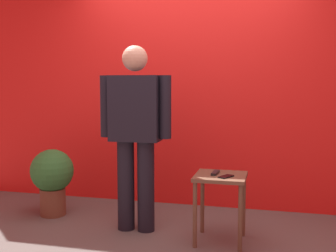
{
  "coord_description": "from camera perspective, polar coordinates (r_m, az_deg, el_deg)",
  "views": [
    {
      "loc": [
        0.89,
        -3.26,
        1.38
      ],
      "look_at": [
        -0.07,
        0.55,
        0.96
      ],
      "focal_mm": 45.07,
      "sensor_mm": 36.0,
      "label": 1
    }
  ],
  "objects": [
    {
      "name": "ground_plane",
      "position": [
        3.65,
        -1.05,
        -16.11
      ],
      "size": [
        12.0,
        12.0,
        0.0
      ],
      "primitive_type": "plane",
      "color": "#59544F"
    },
    {
      "name": "back_wall_red",
      "position": [
        4.68,
        3.21,
        5.55
      ],
      "size": [
        5.69,
        0.12,
        2.68
      ],
      "primitive_type": "cube",
      "color": "red",
      "rests_on": "ground_plane"
    },
    {
      "name": "standing_person",
      "position": [
        3.85,
        -4.43,
        -0.34
      ],
      "size": [
        0.67,
        0.25,
        1.7
      ],
      "color": "black",
      "rests_on": "ground_plane"
    },
    {
      "name": "side_table",
      "position": [
        3.66,
        7.1,
        -8.32
      ],
      "size": [
        0.43,
        0.43,
        0.59
      ],
      "color": "brown",
      "rests_on": "ground_plane"
    },
    {
      "name": "cell_phone",
      "position": [
        3.56,
        7.84,
        -6.78
      ],
      "size": [
        0.13,
        0.16,
        0.01
      ],
      "primitive_type": "cube",
      "rotation": [
        0.0,
        0.0,
        -0.49
      ],
      "color": "black",
      "rests_on": "side_table"
    },
    {
      "name": "tv_remote",
      "position": [
        3.67,
        6.42,
        -6.29
      ],
      "size": [
        0.06,
        0.17,
        0.02
      ],
      "primitive_type": "cube",
      "rotation": [
        0.0,
        0.0,
        -0.07
      ],
      "color": "black",
      "rests_on": "side_table"
    },
    {
      "name": "potted_plant",
      "position": [
        4.52,
        -15.39,
        -6.57
      ],
      "size": [
        0.44,
        0.44,
        0.69
      ],
      "color": "brown",
      "rests_on": "ground_plane"
    }
  ]
}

